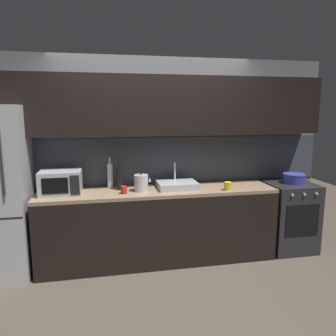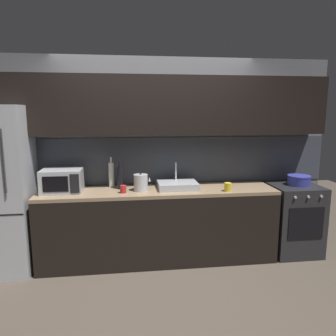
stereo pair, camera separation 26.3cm
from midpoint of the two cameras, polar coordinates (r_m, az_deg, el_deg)
ground_plane at (r=3.44m, az=2.37°, el=-22.23°), size 10.00×10.00×0.00m
back_wall at (r=4.11m, az=-0.34°, el=6.01°), size 4.58×0.44×2.50m
counter_run at (r=4.05m, az=0.21°, el=-10.02°), size 2.84×0.60×0.90m
refrigerator at (r=4.08m, az=-25.80°, el=-3.55°), size 0.68×0.69×1.90m
oven_range at (r=4.61m, az=22.72°, el=-8.28°), size 0.60×0.62×0.90m
microwave at (r=3.92m, az=-16.32°, el=-2.19°), size 0.46×0.35×0.27m
sink_basin at (r=3.97m, az=3.57°, el=-3.02°), size 0.48×0.38×0.30m
kettle at (r=3.83m, az=-2.86°, el=-2.60°), size 0.20×0.17×0.22m
wine_bottle_clear at (r=4.06m, az=-8.13°, el=-1.13°), size 0.07×0.07×0.37m
wine_bottle_dark at (r=3.94m, az=-6.56°, el=-1.67°), size 0.08×0.08×0.34m
mug_yellow at (r=3.91m, az=12.39°, el=-3.31°), size 0.08×0.08×0.10m
mug_red at (r=3.76m, az=-5.92°, el=-3.74°), size 0.07×0.07×0.09m
cooking_pot at (r=4.51m, az=23.61°, el=-2.00°), size 0.29×0.29×0.13m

